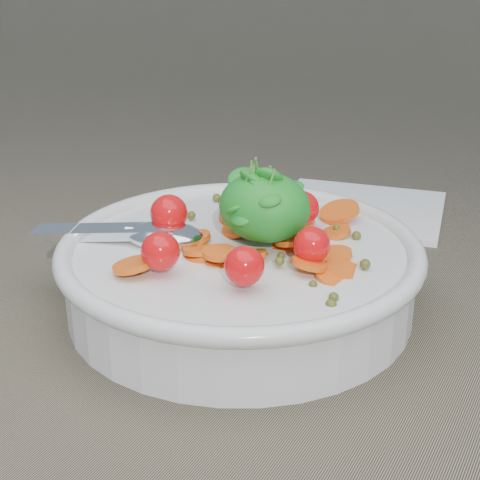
% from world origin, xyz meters
% --- Properties ---
extents(ground, '(6.00, 6.00, 0.00)m').
position_xyz_m(ground, '(0.00, 0.00, 0.00)').
color(ground, '#786C55').
rests_on(ground, ground).
extents(bowl, '(0.26, 0.24, 0.11)m').
position_xyz_m(bowl, '(-0.02, 0.01, 0.03)').
color(bowl, silver).
rests_on(bowl, ground).
extents(napkin, '(0.16, 0.15, 0.01)m').
position_xyz_m(napkin, '(-0.01, 0.22, 0.00)').
color(napkin, white).
rests_on(napkin, ground).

